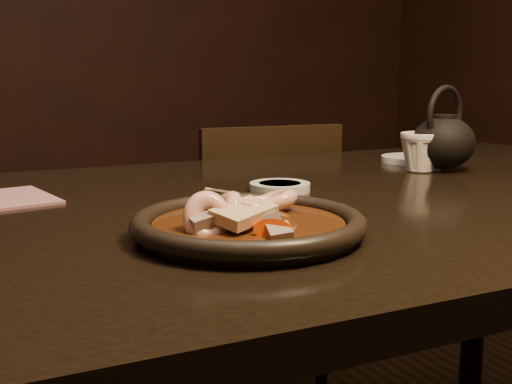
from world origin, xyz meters
name	(u,v)px	position (x,y,z in m)	size (l,w,h in m)	color
table	(316,243)	(0.00, 0.00, 0.67)	(1.60, 0.90, 0.75)	black
chair	(256,262)	(0.20, 0.64, 0.44)	(0.41, 0.41, 0.81)	black
plate	(249,225)	(-0.21, -0.19, 0.76)	(0.27, 0.27, 0.03)	black
stirfry	(246,220)	(-0.21, -0.19, 0.77)	(0.18, 0.18, 0.06)	#391B0A
soy_dish	(280,187)	(-0.04, 0.05, 0.76)	(0.10, 0.10, 0.01)	silver
saucer_right	(411,159)	(0.37, 0.23, 0.76)	(0.13, 0.13, 0.01)	silver
tea_cup	(421,151)	(0.30, 0.12, 0.79)	(0.08, 0.07, 0.08)	white
chopsticks	(267,199)	(-0.09, -0.01, 0.75)	(0.11, 0.23, 0.01)	tan
teapot	(444,140)	(0.34, 0.11, 0.81)	(0.15, 0.12, 0.16)	black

